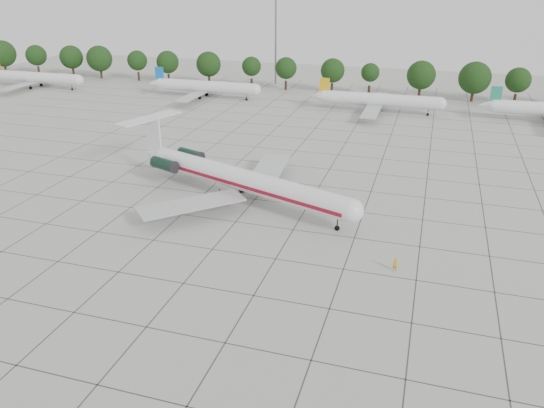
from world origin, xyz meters
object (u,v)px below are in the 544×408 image
at_px(main_airliner, 234,177).
at_px(bg_airliner_a, 37,78).
at_px(bg_airliner_b, 206,87).
at_px(ground_crew, 395,264).
at_px(bg_airliner_c, 379,100).
at_px(floodlight_mast, 276,34).

relative_size(main_airliner, bg_airliner_a, 1.41).
bearing_deg(bg_airliner_b, ground_crew, -53.47).
bearing_deg(main_airliner, bg_airliner_b, 137.08).
relative_size(ground_crew, bg_airliner_a, 0.06).
height_order(bg_airliner_a, bg_airliner_b, same).
bearing_deg(bg_airliner_a, ground_crew, -34.31).
bearing_deg(bg_airliner_c, bg_airliner_b, 176.93).
relative_size(ground_crew, bg_airliner_c, 0.06).
xyz_separation_m(main_airliner, floodlight_mast, (-18.97, 84.52, 10.90)).
relative_size(bg_airliner_b, bg_airliner_c, 1.00).
xyz_separation_m(bg_airliner_c, floodlight_mast, (-33.23, 25.73, 11.37)).
relative_size(main_airliner, bg_airliner_c, 1.41).
height_order(main_airliner, bg_airliner_b, main_airliner).
bearing_deg(main_airliner, floodlight_mast, 122.70).
height_order(bg_airliner_b, floodlight_mast, floodlight_mast).
bearing_deg(floodlight_mast, ground_crew, -66.18).
height_order(main_airliner, bg_airliner_c, main_airliner).
height_order(bg_airliner_c, floodlight_mast, floodlight_mast).
xyz_separation_m(main_airliner, ground_crew, (24.55, -14.06, -2.57)).
relative_size(ground_crew, floodlight_mast, 0.06).
xyz_separation_m(ground_crew, bg_airliner_c, (-10.29, 72.85, 2.10)).
bearing_deg(ground_crew, bg_airliner_a, -70.17).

